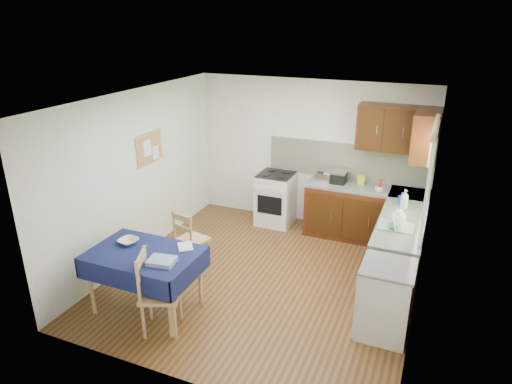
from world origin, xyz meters
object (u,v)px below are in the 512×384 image
at_px(dish_rack, 396,225).
at_px(kettle, 399,221).
at_px(dining_table, 144,260).
at_px(toaster, 323,178).
at_px(sandwich_press, 336,176).
at_px(chair_near, 156,290).
at_px(chair_far, 189,238).

height_order(dish_rack, kettle, kettle).
bearing_deg(dining_table, toaster, 85.01).
distance_m(sandwich_press, dish_rack, 1.79).
xyz_separation_m(toaster, sandwich_press, (0.18, 0.11, 0.01)).
bearing_deg(kettle, toaster, 134.73).
height_order(dining_table, kettle, kettle).
xyz_separation_m(toaster, kettle, (1.34, -1.35, 0.04)).
xyz_separation_m(toaster, dish_rack, (1.31, -1.28, -0.06)).
relative_size(dining_table, dish_rack, 2.94).
bearing_deg(toaster, kettle, -24.31).
height_order(chair_near, dish_rack, dish_rack).
bearing_deg(chair_near, toaster, -40.91).
bearing_deg(sandwich_press, chair_near, -133.89).
relative_size(dining_table, kettle, 4.69).
bearing_deg(sandwich_press, chair_far, -152.73).
xyz_separation_m(chair_near, sandwich_press, (1.25, 3.34, 0.47)).
relative_size(dining_table, chair_near, 1.32).
bearing_deg(chair_far, dining_table, 104.88).
distance_m(chair_far, sandwich_press, 2.61).
distance_m(toaster, sandwich_press, 0.21).
xyz_separation_m(chair_near, toaster, (1.07, 3.23, 0.45)).
xyz_separation_m(chair_far, sandwich_press, (1.62, 1.98, 0.52)).
bearing_deg(chair_far, dish_rack, -154.46).
bearing_deg(toaster, chair_near, -87.31).
relative_size(chair_far, dish_rack, 2.02).
bearing_deg(chair_far, kettle, -155.88).
bearing_deg(chair_near, dining_table, 27.89).
height_order(chair_near, kettle, kettle).
bearing_deg(sandwich_press, toaster, -173.06).
relative_size(chair_far, sandwich_press, 2.71).
distance_m(chair_far, chair_near, 1.41).
height_order(sandwich_press, dish_rack, dish_rack).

